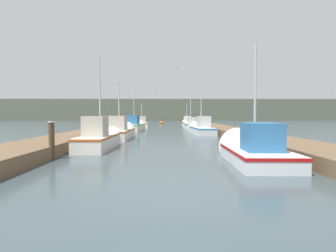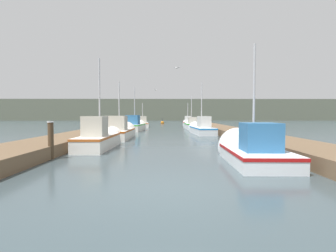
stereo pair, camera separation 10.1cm
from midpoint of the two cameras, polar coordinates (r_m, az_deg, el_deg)
The scene contains 19 objects.
ground_plane at distance 5.98m, azimuth 0.03°, elevation -13.63°, with size 200.00×200.00×0.00m.
dock_left at distance 22.46m, azimuth -14.53°, elevation -1.21°, with size 2.52×40.00×0.49m.
dock_right at distance 22.49m, azimuth 13.74°, elevation -1.20°, with size 2.52×40.00×0.49m.
distant_shore_ridge at distance 80.68m, azimuth -0.50°, elevation 3.44°, with size 120.00×16.00×6.04m.
fishing_boat_0 at distance 9.94m, azimuth 17.81°, elevation -5.03°, with size 1.92×4.48×4.68m.
fishing_boat_1 at distance 13.73m, azimuth -14.12°, elevation -2.52°, with size 1.43×5.29×4.73m.
fishing_boat_2 at distance 18.89m, azimuth -10.28°, elevation -1.15°, with size 1.73×5.66×4.40m.
fishing_boat_3 at distance 23.08m, azimuth 7.32°, elevation -0.51°, with size 1.78×5.96×4.80m.
fishing_boat_4 at distance 27.14m, azimuth -7.12°, elevation 0.05°, with size 2.02×5.02×4.90m.
fishing_boat_5 at distance 31.22m, azimuth 5.17°, elevation 0.23°, with size 1.47×5.69×4.23m.
fishing_boat_6 at distance 35.86m, azimuth -5.49°, elevation 0.50°, with size 1.96×4.93×3.67m.
fishing_boat_7 at distance 40.21m, azimuth 4.38°, elevation 0.77°, with size 1.72×6.18×3.84m.
mooring_piling_0 at distance 10.63m, azimuth -23.91°, elevation -2.85°, with size 0.23×0.23×1.41m.
mooring_piling_1 at distance 31.93m, azimuth -7.84°, elevation 0.51°, with size 0.32×0.32×1.14m.
mooring_piling_2 at distance 39.28m, azimuth -6.61°, elevation 0.99°, with size 0.24×0.24×1.29m.
mooring_piling_3 at distance 43.79m, azimuth 5.36°, elevation 1.15°, with size 0.27×0.27×1.29m.
channel_buoy at distance 47.66m, azimuth -1.16°, elevation 0.70°, with size 0.64×0.64×1.14m.
seagull_lead at distance 21.49m, azimuth 2.00°, elevation 12.52°, with size 0.54×0.36×0.12m.
seagull_1 at distance 29.47m, azimuth -2.73°, elevation 7.88°, with size 0.29×0.55×0.12m.
Camera 2 is at (-0.01, -5.75, 1.66)m, focal length 28.00 mm.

